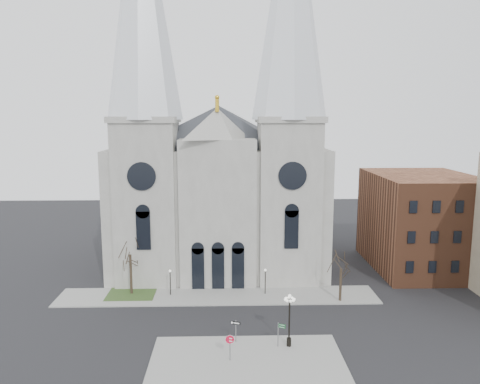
{
  "coord_description": "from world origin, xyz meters",
  "views": [
    {
      "loc": [
        1.22,
        -44.98,
        22.52
      ],
      "look_at": [
        2.7,
        8.0,
        13.84
      ],
      "focal_mm": 35.0,
      "sensor_mm": 36.0,
      "label": 1
    }
  ],
  "objects_px": {
    "globe_lamp": "(289,314)",
    "stop_sign": "(230,342)",
    "one_way_sign": "(236,327)",
    "street_name_sign": "(279,333)"
  },
  "relations": [
    {
      "from": "one_way_sign",
      "to": "street_name_sign",
      "type": "xyz_separation_m",
      "value": [
        4.19,
        -1.09,
        -0.09
      ]
    },
    {
      "from": "globe_lamp",
      "to": "stop_sign",
      "type": "bearing_deg",
      "value": -156.14
    },
    {
      "from": "one_way_sign",
      "to": "street_name_sign",
      "type": "distance_m",
      "value": 4.34
    },
    {
      "from": "globe_lamp",
      "to": "street_name_sign",
      "type": "distance_m",
      "value": 2.16
    },
    {
      "from": "one_way_sign",
      "to": "street_name_sign",
      "type": "relative_size",
      "value": 0.92
    },
    {
      "from": "stop_sign",
      "to": "one_way_sign",
      "type": "distance_m",
      "value": 3.63
    },
    {
      "from": "stop_sign",
      "to": "globe_lamp",
      "type": "bearing_deg",
      "value": 47.98
    },
    {
      "from": "globe_lamp",
      "to": "street_name_sign",
      "type": "relative_size",
      "value": 2.16
    },
    {
      "from": "globe_lamp",
      "to": "one_way_sign",
      "type": "relative_size",
      "value": 2.35
    },
    {
      "from": "globe_lamp",
      "to": "one_way_sign",
      "type": "xyz_separation_m",
      "value": [
        -5.2,
        1.0,
        -1.83
      ]
    }
  ]
}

